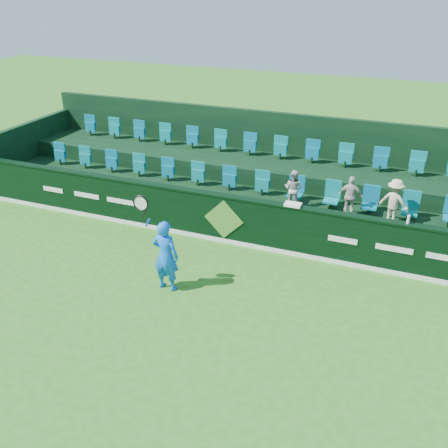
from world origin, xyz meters
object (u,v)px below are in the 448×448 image
at_px(towel, 293,204).
at_px(spectator_right, 394,201).
at_px(tennis_player, 165,255).
at_px(drinks_bottle, 408,220).
at_px(spectator_middle, 350,196).
at_px(spectator_left, 293,189).

bearing_deg(towel, spectator_right, 25.91).
xyz_separation_m(tennis_player, drinks_bottle, (4.91, 2.59, 0.58)).
xyz_separation_m(spectator_middle, drinks_bottle, (1.47, -1.12, 0.11)).
height_order(spectator_middle, spectator_right, spectator_right).
relative_size(spectator_right, drinks_bottle, 5.66).
bearing_deg(towel, drinks_bottle, 0.00).
bearing_deg(spectator_left, towel, 115.32).
relative_size(tennis_player, drinks_bottle, 11.46).
bearing_deg(spectator_middle, towel, 43.99).
bearing_deg(spectator_middle, tennis_player, 48.88).
height_order(towel, drinks_bottle, drinks_bottle).
relative_size(spectator_left, spectator_middle, 0.97).
distance_m(spectator_right, towel, 2.56).
relative_size(spectator_left, drinks_bottle, 5.14).
relative_size(spectator_left, towel, 2.59).
bearing_deg(spectator_middle, drinks_bottle, 144.30).
xyz_separation_m(tennis_player, spectator_middle, (3.44, 3.71, 0.47)).
xyz_separation_m(tennis_player, spectator_left, (1.93, 3.71, 0.46)).
xyz_separation_m(spectator_right, drinks_bottle, (0.39, -1.12, 0.07)).
distance_m(towel, drinks_bottle, 2.70).
distance_m(spectator_middle, drinks_bottle, 1.85).
bearing_deg(spectator_right, drinks_bottle, 127.79).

